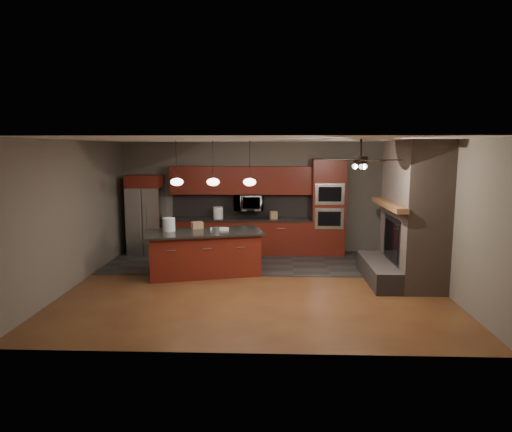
{
  "coord_description": "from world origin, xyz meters",
  "views": [
    {
      "loc": [
        0.32,
        -8.6,
        2.65
      ],
      "look_at": [
        -0.02,
        0.6,
        1.27
      ],
      "focal_mm": 32.0,
      "sensor_mm": 36.0,
      "label": 1
    }
  ],
  "objects_px": {
    "microwave": "(249,202)",
    "paint_can": "(216,230)",
    "kitchen_island": "(204,253)",
    "counter_box": "(273,215)",
    "white_bucket": "(169,225)",
    "cardboard_box": "(197,225)",
    "oven_tower": "(328,207)",
    "counter_bucket": "(218,213)",
    "paint_tray": "(219,229)",
    "refrigerator": "(146,215)"
  },
  "relations": [
    {
      "from": "paint_tray",
      "to": "counter_box",
      "type": "relative_size",
      "value": 2.02
    },
    {
      "from": "counter_box",
      "to": "counter_bucket",
      "type": "bearing_deg",
      "value": 163.29
    },
    {
      "from": "paint_tray",
      "to": "kitchen_island",
      "type": "bearing_deg",
      "value": -161.02
    },
    {
      "from": "microwave",
      "to": "paint_can",
      "type": "xyz_separation_m",
      "value": [
        -0.57,
        -2.14,
        -0.33
      ]
    },
    {
      "from": "counter_box",
      "to": "paint_tray",
      "type": "bearing_deg",
      "value": -138.0
    },
    {
      "from": "white_bucket",
      "to": "paint_can",
      "type": "height_order",
      "value": "white_bucket"
    },
    {
      "from": "counter_bucket",
      "to": "counter_box",
      "type": "relative_size",
      "value": 1.47
    },
    {
      "from": "counter_box",
      "to": "microwave",
      "type": "bearing_deg",
      "value": 156.19
    },
    {
      "from": "kitchen_island",
      "to": "counter_bucket",
      "type": "bearing_deg",
      "value": 72.76
    },
    {
      "from": "paint_can",
      "to": "paint_tray",
      "type": "bearing_deg",
      "value": 81.89
    },
    {
      "from": "kitchen_island",
      "to": "counter_box",
      "type": "bearing_deg",
      "value": 37.28
    },
    {
      "from": "paint_can",
      "to": "cardboard_box",
      "type": "relative_size",
      "value": 0.69
    },
    {
      "from": "paint_can",
      "to": "paint_tray",
      "type": "distance_m",
      "value": 0.3
    },
    {
      "from": "microwave",
      "to": "counter_bucket",
      "type": "height_order",
      "value": "microwave"
    },
    {
      "from": "cardboard_box",
      "to": "counter_box",
      "type": "distance_m",
      "value": 2.29
    },
    {
      "from": "oven_tower",
      "to": "microwave",
      "type": "xyz_separation_m",
      "value": [
        -1.98,
        0.06,
        0.11
      ]
    },
    {
      "from": "microwave",
      "to": "counter_box",
      "type": "xyz_separation_m",
      "value": [
        0.62,
        -0.1,
        -0.3
      ]
    },
    {
      "from": "white_bucket",
      "to": "cardboard_box",
      "type": "bearing_deg",
      "value": 30.34
    },
    {
      "from": "oven_tower",
      "to": "refrigerator",
      "type": "distance_m",
      "value": 4.56
    },
    {
      "from": "kitchen_island",
      "to": "cardboard_box",
      "type": "height_order",
      "value": "cardboard_box"
    },
    {
      "from": "refrigerator",
      "to": "white_bucket",
      "type": "xyz_separation_m",
      "value": [
        1.0,
        -1.86,
        0.07
      ]
    },
    {
      "from": "kitchen_island",
      "to": "cardboard_box",
      "type": "bearing_deg",
      "value": 105.52
    },
    {
      "from": "oven_tower",
      "to": "kitchen_island",
      "type": "bearing_deg",
      "value": -145.42
    },
    {
      "from": "paint_can",
      "to": "counter_bucket",
      "type": "relative_size",
      "value": 0.56
    },
    {
      "from": "paint_can",
      "to": "kitchen_island",
      "type": "bearing_deg",
      "value": 152.93
    },
    {
      "from": "paint_can",
      "to": "counter_bucket",
      "type": "bearing_deg",
      "value": 95.45
    },
    {
      "from": "kitchen_island",
      "to": "cardboard_box",
      "type": "relative_size",
      "value": 11.3
    },
    {
      "from": "oven_tower",
      "to": "counter_bucket",
      "type": "distance_m",
      "value": 2.75
    },
    {
      "from": "white_bucket",
      "to": "paint_can",
      "type": "relative_size",
      "value": 1.76
    },
    {
      "from": "kitchen_island",
      "to": "counter_box",
      "type": "distance_m",
      "value": 2.46
    },
    {
      "from": "oven_tower",
      "to": "cardboard_box",
      "type": "relative_size",
      "value": 10.32
    },
    {
      "from": "paint_can",
      "to": "counter_box",
      "type": "height_order",
      "value": "counter_box"
    },
    {
      "from": "microwave",
      "to": "cardboard_box",
      "type": "bearing_deg",
      "value": -121.67
    },
    {
      "from": "counter_bucket",
      "to": "counter_box",
      "type": "distance_m",
      "value": 1.39
    },
    {
      "from": "white_bucket",
      "to": "paint_can",
      "type": "bearing_deg",
      "value": -8.16
    },
    {
      "from": "white_bucket",
      "to": "paint_tray",
      "type": "bearing_deg",
      "value": 7.94
    },
    {
      "from": "white_bucket",
      "to": "counter_box",
      "type": "xyz_separation_m",
      "value": [
        2.2,
        1.89,
        -0.06
      ]
    },
    {
      "from": "kitchen_island",
      "to": "paint_tray",
      "type": "height_order",
      "value": "paint_tray"
    },
    {
      "from": "microwave",
      "to": "refrigerator",
      "type": "height_order",
      "value": "refrigerator"
    },
    {
      "from": "oven_tower",
      "to": "microwave",
      "type": "height_order",
      "value": "oven_tower"
    },
    {
      "from": "paint_can",
      "to": "counter_bucket",
      "type": "xyz_separation_m",
      "value": [
        -0.2,
        2.09,
        0.07
      ]
    },
    {
      "from": "oven_tower",
      "to": "paint_tray",
      "type": "xyz_separation_m",
      "value": [
        -2.5,
        -1.79,
        -0.25
      ]
    },
    {
      "from": "kitchen_island",
      "to": "counter_box",
      "type": "height_order",
      "value": "counter_box"
    },
    {
      "from": "kitchen_island",
      "to": "counter_bucket",
      "type": "distance_m",
      "value": 2.03
    },
    {
      "from": "paint_tray",
      "to": "oven_tower",
      "type": "bearing_deg",
      "value": 28.74
    },
    {
      "from": "oven_tower",
      "to": "counter_bucket",
      "type": "bearing_deg",
      "value": 179.85
    },
    {
      "from": "oven_tower",
      "to": "cardboard_box",
      "type": "bearing_deg",
      "value": -151.72
    },
    {
      "from": "white_bucket",
      "to": "cardboard_box",
      "type": "relative_size",
      "value": 1.21
    },
    {
      "from": "microwave",
      "to": "paint_tray",
      "type": "distance_m",
      "value": 1.96
    },
    {
      "from": "microwave",
      "to": "paint_tray",
      "type": "xyz_separation_m",
      "value": [
        -0.53,
        -1.85,
        -0.36
      ]
    }
  ]
}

